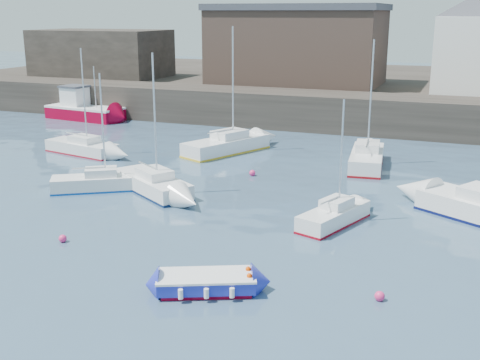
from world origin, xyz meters
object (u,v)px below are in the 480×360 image
(sailboat_c, at_px, (334,215))
(buoy_far, at_px, (252,176))
(fishing_boat, at_px, (83,109))
(sailboat_a, at_px, (98,182))
(sailboat_h, at_px, (227,145))
(blue_dinghy, at_px, (206,282))
(sailboat_f, at_px, (367,158))
(buoy_near, at_px, (63,242))
(sailboat_e, at_px, (82,147))
(sailboat_b, at_px, (153,183))
(buoy_mid, at_px, (379,300))

(sailboat_c, distance_m, buoy_far, 9.48)
(fishing_boat, height_order, sailboat_a, sailboat_a)
(sailboat_a, height_order, sailboat_h, sailboat_h)
(blue_dinghy, bearing_deg, sailboat_f, 83.85)
(buoy_near, xyz_separation_m, buoy_far, (3.88, 13.31, 0.00))
(fishing_boat, bearing_deg, sailboat_e, -54.82)
(fishing_boat, bearing_deg, sailboat_c, -35.43)
(fishing_boat, relative_size, buoy_far, 20.40)
(sailboat_b, height_order, sailboat_c, sailboat_b)
(blue_dinghy, relative_size, sailboat_b, 0.50)
(sailboat_h, bearing_deg, fishing_boat, 155.71)
(sailboat_b, distance_m, buoy_far, 6.58)
(sailboat_h, height_order, buoy_far, sailboat_h)
(fishing_boat, distance_m, sailboat_f, 29.11)
(sailboat_f, relative_size, buoy_near, 23.02)
(blue_dinghy, xyz_separation_m, buoy_far, (-3.91, 15.45, -0.37))
(sailboat_b, height_order, buoy_far, sailboat_b)
(blue_dinghy, relative_size, buoy_mid, 10.62)
(fishing_boat, bearing_deg, buoy_far, -31.52)
(buoy_near, bearing_deg, fishing_boat, 123.82)
(fishing_boat, distance_m, buoy_near, 32.09)
(buoy_far, bearing_deg, sailboat_a, -139.41)
(sailboat_a, bearing_deg, blue_dinghy, -40.79)
(blue_dinghy, distance_m, buoy_near, 8.09)
(sailboat_a, xyz_separation_m, sailboat_c, (13.60, -0.80, -0.01))
(sailboat_c, bearing_deg, buoy_far, 133.99)
(sailboat_a, height_order, buoy_far, sailboat_a)
(sailboat_e, bearing_deg, sailboat_a, -49.50)
(sailboat_a, relative_size, sailboat_f, 0.81)
(fishing_boat, xyz_separation_m, sailboat_b, (17.77, -18.56, -0.46))
(buoy_mid, height_order, buoy_far, buoy_far)
(fishing_boat, height_order, sailboat_f, sailboat_f)
(sailboat_e, bearing_deg, buoy_mid, -33.34)
(sailboat_c, xyz_separation_m, sailboat_f, (-0.48, 11.63, 0.12))
(sailboat_f, bearing_deg, sailboat_e, -169.44)
(sailboat_c, distance_m, buoy_mid, 7.79)
(blue_dinghy, xyz_separation_m, buoy_near, (-7.80, 2.14, -0.37))
(buoy_mid, bearing_deg, sailboat_c, 114.31)
(blue_dinghy, bearing_deg, buoy_near, 164.67)
(sailboat_e, distance_m, buoy_mid, 27.51)
(blue_dinghy, height_order, buoy_near, blue_dinghy)
(sailboat_h, height_order, buoy_mid, sailboat_h)
(blue_dinghy, xyz_separation_m, sailboat_h, (-7.79, 20.72, 0.20))
(sailboat_e, distance_m, buoy_near, 17.27)
(sailboat_e, relative_size, sailboat_h, 0.84)
(buoy_near, distance_m, buoy_mid, 13.67)
(sailboat_c, relative_size, sailboat_f, 0.73)
(sailboat_f, bearing_deg, fishing_boat, 162.99)
(sailboat_b, distance_m, buoy_near, 8.10)
(sailboat_c, relative_size, sailboat_h, 0.67)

